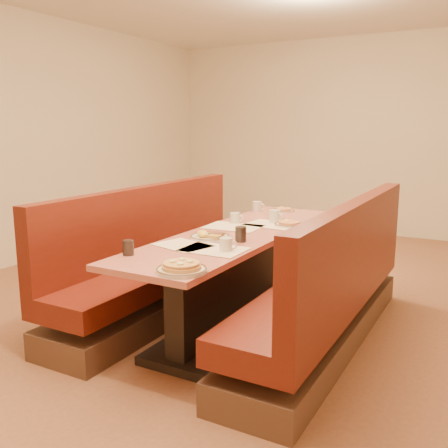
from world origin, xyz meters
The scene contains 19 objects.
ground centered at (0.00, 0.00, 0.00)m, with size 8.00×8.00×0.00m, color #9E6647.
room_envelope centered at (0.00, 0.00, 1.93)m, with size 6.04×8.04×2.82m.
diner_table centered at (0.00, 0.00, 0.37)m, with size 0.70×2.50×0.75m.
booth_left centered at (-0.73, 0.00, 0.36)m, with size 0.55×2.50×1.05m.
booth_right centered at (0.73, 0.00, 0.36)m, with size 0.55×2.50×1.05m.
placemat_near_left centered at (-0.12, -0.58, 0.75)m, with size 0.36×0.27×0.00m, color beige.
placemat_near_right centered at (0.12, -0.58, 0.75)m, with size 0.40×0.30×0.00m, color beige.
placemat_far_left centered at (-0.12, 0.15, 0.75)m, with size 0.43×0.33×0.00m, color beige.
placemat_far_right centered at (0.12, 0.38, 0.75)m, with size 0.42×0.31×0.00m, color beige.
pancake_plate centered at (0.22, -1.10, 0.77)m, with size 0.29×0.29×0.07m.
eggs_plate centered at (-0.08, -0.31, 0.77)m, with size 0.29×0.29×0.06m.
extra_plate_mid centered at (0.26, 0.40, 0.77)m, with size 0.24×0.24×0.05m.
extra_plate_far centered at (-0.05, 1.04, 0.76)m, with size 0.21×0.21×0.04m.
coffee_mug_a centered at (0.21, -0.57, 0.80)m, with size 0.11×0.08×0.09m.
coffee_mug_b centered at (-0.18, 0.30, 0.80)m, with size 0.12×0.08×0.09m.
coffee_mug_c centered at (0.09, 0.50, 0.80)m, with size 0.13×0.10×0.10m.
coffee_mug_d centered at (-0.28, 0.92, 0.80)m, with size 0.12×0.09×0.09m.
soda_tumbler_near centered at (-0.28, -0.95, 0.80)m, with size 0.07×0.07×0.10m.
soda_tumbler_mid centered at (0.17, -0.28, 0.80)m, with size 0.08×0.08×0.11m.
Camera 1 is at (1.71, -3.31, 1.54)m, focal length 40.00 mm.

